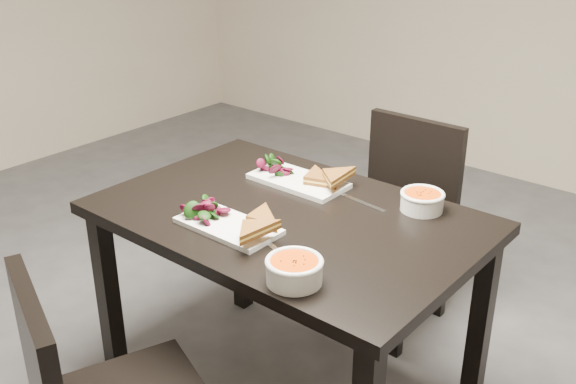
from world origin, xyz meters
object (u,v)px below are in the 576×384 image
at_px(table, 288,240).
at_px(soup_bowl_near, 294,269).
at_px(soup_bowl_far, 422,200).
at_px(plate_far, 298,181).
at_px(plate_near, 228,226).
at_px(chair_far, 398,210).

xyz_separation_m(table, soup_bowl_near, (0.28, -0.31, 0.14)).
height_order(soup_bowl_near, soup_bowl_far, soup_bowl_near).
distance_m(soup_bowl_near, plate_far, 0.65).
relative_size(table, soup_bowl_far, 8.51).
bearing_deg(soup_bowl_far, plate_near, -128.40).
xyz_separation_m(plate_near, soup_bowl_far, (0.39, 0.49, 0.03)).
bearing_deg(table, soup_bowl_far, 41.74).
bearing_deg(soup_bowl_near, chair_far, 105.82).
xyz_separation_m(soup_bowl_near, soup_bowl_far, (0.04, 0.59, -0.00)).
bearing_deg(plate_near, table, 71.65).
bearing_deg(table, chair_far, 91.12).
relative_size(plate_far, soup_bowl_far, 2.42).
distance_m(plate_near, soup_bowl_near, 0.36).
bearing_deg(plate_far, table, -59.11).
bearing_deg(plate_near, plate_far, 97.53).
bearing_deg(chair_far, plate_near, -93.60).
height_order(chair_far, plate_far, chair_far).
distance_m(plate_near, plate_far, 0.41).
relative_size(table, plate_near, 3.75).
bearing_deg(table, soup_bowl_near, -48.05).
xyz_separation_m(table, plate_near, (-0.07, -0.20, 0.11)).
distance_m(table, soup_bowl_near, 0.44).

